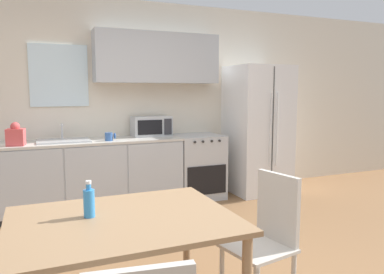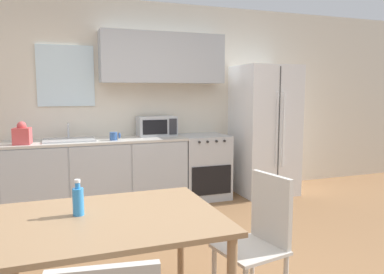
{
  "view_description": "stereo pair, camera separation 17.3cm",
  "coord_description": "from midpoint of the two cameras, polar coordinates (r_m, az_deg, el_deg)",
  "views": [
    {
      "loc": [
        -0.96,
        -2.72,
        1.49
      ],
      "look_at": [
        0.44,
        0.58,
        1.05
      ],
      "focal_mm": 35.0,
      "sensor_mm": 36.0,
      "label": 1
    },
    {
      "loc": [
        -0.8,
        -2.79,
        1.49
      ],
      "look_at": [
        0.44,
        0.58,
        1.05
      ],
      "focal_mm": 35.0,
      "sensor_mm": 36.0,
      "label": 2
    }
  ],
  "objects": [
    {
      "name": "drink_bottle",
      "position": [
        2.28,
        -17.55,
        -9.46
      ],
      "size": [
        0.06,
        0.06,
        0.21
      ],
      "color": "#338CD8",
      "rests_on": "dining_table"
    },
    {
      "name": "kitchen_counter",
      "position": [
        4.92,
        -15.78,
        -5.52
      ],
      "size": [
        2.23,
        0.64,
        0.88
      ],
      "color": "#333333",
      "rests_on": "ground_plane"
    },
    {
      "name": "coffee_mug",
      "position": [
        4.73,
        -13.49,
        0.06
      ],
      "size": [
        0.13,
        0.1,
        0.1
      ],
      "color": "#335999",
      "rests_on": "kitchen_counter"
    },
    {
      "name": "dining_table",
      "position": [
        2.27,
        -12.68,
        -14.17
      ],
      "size": [
        1.26,
        0.97,
        0.77
      ],
      "color": "#997551",
      "rests_on": "ground_plane"
    },
    {
      "name": "refrigerator",
      "position": [
        5.57,
        9.06,
        1.11
      ],
      "size": [
        0.81,
        0.81,
        1.85
      ],
      "color": "white",
      "rests_on": "ground_plane"
    },
    {
      "name": "wall_back",
      "position": [
        5.17,
        -12.26,
        6.32
      ],
      "size": [
        12.0,
        0.38,
        2.7
      ],
      "color": "beige",
      "rests_on": "ground_plane"
    },
    {
      "name": "oven_range",
      "position": [
        5.28,
        -0.1,
        -4.47
      ],
      "size": [
        0.64,
        0.65,
        0.88
      ],
      "color": "#B7BABC",
      "rests_on": "ground_plane"
    },
    {
      "name": "grocery_bag_0",
      "position": [
        4.65,
        -26.26,
        0.2
      ],
      "size": [
        0.21,
        0.18,
        0.26
      ],
      "rotation": [
        0.0,
        0.0,
        -0.17
      ],
      "color": "#D14C4C",
      "rests_on": "kitchen_counter"
    },
    {
      "name": "dining_chair_side",
      "position": [
        2.68,
        9.7,
        -13.98
      ],
      "size": [
        0.47,
        0.47,
        0.93
      ],
      "rotation": [
        0.0,
        0.0,
        1.75
      ],
      "color": "beige",
      "rests_on": "ground_plane"
    },
    {
      "name": "microwave",
      "position": [
        5.11,
        -7.19,
        1.65
      ],
      "size": [
        0.52,
        0.31,
        0.27
      ],
      "color": "#B7BABC",
      "rests_on": "kitchen_counter"
    },
    {
      "name": "kitchen_sink",
      "position": [
        4.82,
        -19.99,
        -0.48
      ],
      "size": [
        0.61,
        0.43,
        0.21
      ],
      "color": "#B7BABC",
      "rests_on": "kitchen_counter"
    }
  ]
}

